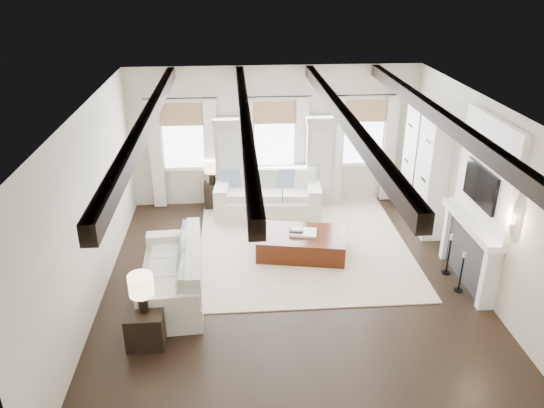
{
  "coord_description": "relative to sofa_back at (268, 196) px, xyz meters",
  "views": [
    {
      "loc": [
        -0.93,
        -7.8,
        5.21
      ],
      "look_at": [
        -0.26,
        1.06,
        1.15
      ],
      "focal_mm": 35.0,
      "sensor_mm": 36.0,
      "label": 1
    }
  ],
  "objects": [
    {
      "name": "area_rug",
      "position": [
        0.6,
        -1.47,
        -0.4
      ],
      "size": [
        4.13,
        4.59,
        0.02
      ],
      "primitive_type": "cube",
      "color": "beige",
      "rests_on": "ground"
    },
    {
      "name": "room_shell",
      "position": [
        0.94,
        -2.21,
        1.48
      ],
      "size": [
        6.54,
        7.54,
        3.22
      ],
      "color": "beige",
      "rests_on": "ground"
    },
    {
      "name": "lamp_back",
      "position": [
        -1.25,
        0.43,
        0.58
      ],
      "size": [
        0.35,
        0.35,
        0.6
      ],
      "color": "black",
      "rests_on": "side_table_back"
    },
    {
      "name": "sofa_back",
      "position": [
        0.0,
        0.0,
        0.0
      ],
      "size": [
        2.42,
        1.26,
        1.0
      ],
      "color": "silver",
      "rests_on": "ground"
    },
    {
      "name": "candlestick_far",
      "position": [
        3.09,
        -2.83,
        -0.07
      ],
      "size": [
        0.16,
        0.16,
        0.8
      ],
      "color": "black",
      "rests_on": "ground"
    },
    {
      "name": "candlestick_near",
      "position": [
        3.09,
        -3.4,
        -0.09
      ],
      "size": [
        0.15,
        0.15,
        0.76
      ],
      "color": "black",
      "rests_on": "ground"
    },
    {
      "name": "book_upper",
      "position": [
        0.43,
        -1.89,
        0.13
      ],
      "size": [
        0.25,
        0.21,
        0.03
      ],
      "primitive_type": "cube",
      "rotation": [
        0.0,
        0.0,
        -0.19
      ],
      "color": "beige",
      "rests_on": "book_lower"
    },
    {
      "name": "sofa_left",
      "position": [
        -1.78,
        -3.17,
        -0.01
      ],
      "size": [
        1.12,
        2.27,
        0.95
      ],
      "color": "silver",
      "rests_on": "ground"
    },
    {
      "name": "ottoman",
      "position": [
        0.53,
        -1.92,
        -0.19
      ],
      "size": [
        1.84,
        1.34,
        0.44
      ],
      "primitive_type": "cube",
      "rotation": [
        0.0,
        0.0,
        -0.19
      ],
      "color": "black",
      "rests_on": "ground"
    },
    {
      "name": "book_lower",
      "position": [
        0.42,
        -1.87,
        0.09
      ],
      "size": [
        0.29,
        0.25,
        0.04
      ],
      "primitive_type": "cube",
      "rotation": [
        0.0,
        0.0,
        -0.19
      ],
      "color": "#262628",
      "rests_on": "tray"
    },
    {
      "name": "ground",
      "position": [
        0.19,
        -3.1,
        -0.41
      ],
      "size": [
        7.5,
        7.5,
        0.0
      ],
      "primitive_type": "plane",
      "color": "black",
      "rests_on": "ground"
    },
    {
      "name": "side_table_front",
      "position": [
        -2.13,
        -4.37,
        -0.13
      ],
      "size": [
        0.55,
        0.55,
        0.55
      ],
      "primitive_type": "cube",
      "color": "black",
      "rests_on": "ground"
    },
    {
      "name": "side_table_back",
      "position": [
        -1.25,
        0.43,
        -0.12
      ],
      "size": [
        0.39,
        0.39,
        0.58
      ],
      "primitive_type": "cube",
      "color": "black",
      "rests_on": "ground"
    },
    {
      "name": "tray",
      "position": [
        0.55,
        -1.9,
        0.05
      ],
      "size": [
        0.56,
        0.47,
        0.04
      ],
      "primitive_type": "cube",
      "rotation": [
        0.0,
        0.0,
        -0.19
      ],
      "color": "white",
      "rests_on": "ottoman"
    },
    {
      "name": "lamp_front",
      "position": [
        -2.13,
        -4.37,
        0.57
      ],
      "size": [
        0.36,
        0.36,
        0.62
      ],
      "color": "black",
      "rests_on": "side_table_front"
    }
  ]
}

